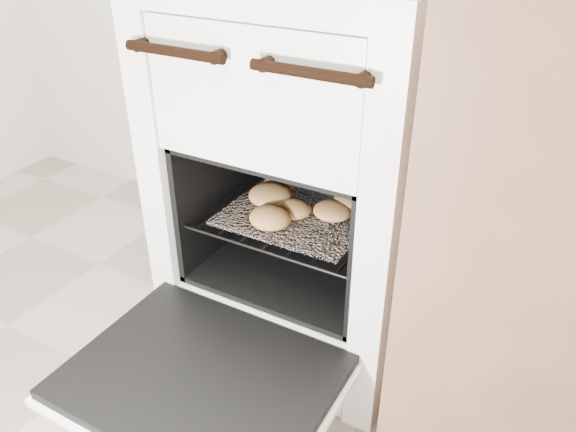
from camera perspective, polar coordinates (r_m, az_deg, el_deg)
name	(u,v)px	position (r m, az deg, el deg)	size (l,w,h in m)	color
stove	(317,173)	(1.41, 2.94, 4.42)	(0.61, 0.68, 0.93)	white
oven_door	(201,379)	(1.21, -8.81, -16.08)	(0.55, 0.43, 0.04)	black
oven_rack	(304,211)	(1.40, 1.62, 0.49)	(0.44, 0.43, 0.01)	black
foil_sheet	(300,213)	(1.38, 1.23, 0.35)	(0.34, 0.30, 0.01)	white
baked_rolls	(294,203)	(1.37, 0.66, 1.36)	(0.31, 0.28, 0.05)	#E4AB5B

